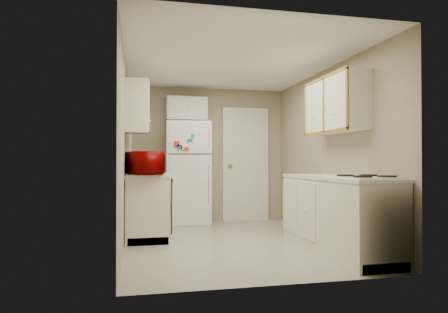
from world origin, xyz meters
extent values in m
plane|color=#B3AFA8|center=(0.00, 0.00, 0.00)|extent=(3.80, 3.80, 0.00)
plane|color=white|center=(0.00, 0.00, 2.40)|extent=(3.80, 3.80, 0.00)
plane|color=#9D947B|center=(-1.40, 0.00, 1.20)|extent=(3.80, 3.80, 0.00)
plane|color=#9D947B|center=(1.40, 0.00, 1.20)|extent=(3.80, 3.80, 0.00)
plane|color=#9D947B|center=(0.00, 1.90, 1.20)|extent=(2.80, 2.80, 0.00)
plane|color=#9D947B|center=(0.00, -1.90, 1.20)|extent=(2.80, 2.80, 0.00)
cube|color=silver|center=(-1.10, 0.90, 0.45)|extent=(0.60, 1.80, 0.90)
cube|color=black|center=(-0.81, 0.30, 0.49)|extent=(0.03, 0.58, 0.72)
cube|color=gray|center=(-1.10, 1.05, 0.86)|extent=(0.54, 0.74, 0.16)
imported|color=#790001|center=(-1.15, 0.16, 1.05)|extent=(0.62, 0.45, 0.37)
imported|color=silver|center=(-1.15, 1.29, 1.00)|extent=(0.10, 0.11, 0.17)
cube|color=silver|center=(-1.36, 1.05, 1.60)|extent=(0.10, 0.98, 1.08)
cube|color=silver|center=(-1.25, 0.22, 1.80)|extent=(0.30, 0.45, 0.70)
cube|color=silver|center=(-0.39, 1.57, 0.87)|extent=(0.78, 0.76, 1.74)
cube|color=silver|center=(-0.40, 1.75, 2.00)|extent=(0.70, 0.30, 0.40)
cube|color=silver|center=(0.70, 1.86, 1.02)|extent=(0.86, 0.06, 2.08)
cube|color=silver|center=(1.10, -0.80, 0.45)|extent=(0.60, 2.00, 0.90)
cube|color=silver|center=(1.15, -1.35, 0.44)|extent=(0.58, 0.72, 0.87)
cube|color=silver|center=(1.25, -0.50, 1.80)|extent=(0.30, 1.20, 0.70)
camera|label=1|loc=(-1.23, -5.20, 1.07)|focal=32.00mm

